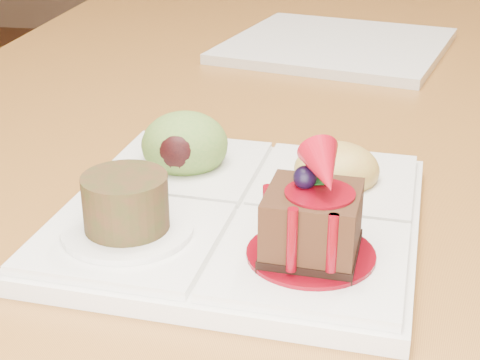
# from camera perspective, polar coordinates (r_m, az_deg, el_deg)

# --- Properties ---
(dining_table) EXTENTS (1.00, 1.80, 0.75)m
(dining_table) POSITION_cam_1_polar(r_m,az_deg,el_deg) (1.09, 11.49, 7.88)
(dining_table) COLOR olive
(dining_table) RESTS_ON ground
(sampler_plate) EXTENTS (0.25, 0.25, 0.09)m
(sampler_plate) POSITION_cam_1_polar(r_m,az_deg,el_deg) (0.50, -0.08, -1.52)
(sampler_plate) COLOR silver
(sampler_plate) RESTS_ON dining_table
(second_plate) EXTENTS (0.31, 0.31, 0.01)m
(second_plate) POSITION_cam_1_polar(r_m,az_deg,el_deg) (0.95, 7.53, 10.32)
(second_plate) COLOR silver
(second_plate) RESTS_ON dining_table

